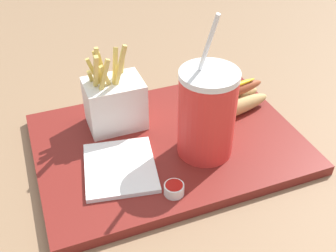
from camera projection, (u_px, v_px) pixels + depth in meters
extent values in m
cube|color=#8C6B4C|center=(168.00, 151.00, 0.77)|extent=(2.40, 2.40, 0.02)
cube|color=maroon|center=(168.00, 143.00, 0.76)|extent=(0.48, 0.35, 0.02)
cylinder|color=red|center=(207.00, 116.00, 0.68)|extent=(0.10, 0.10, 0.15)
cylinder|color=white|center=(210.00, 75.00, 0.63)|extent=(0.10, 0.10, 0.01)
cylinder|color=white|center=(208.00, 44.00, 0.60)|extent=(0.02, 0.03, 0.10)
cube|color=white|center=(115.00, 104.00, 0.76)|extent=(0.11, 0.08, 0.09)
cube|color=#E5C660|center=(122.00, 66.00, 0.75)|extent=(0.01, 0.03, 0.07)
cube|color=#E5C660|center=(103.00, 79.00, 0.70)|extent=(0.03, 0.01, 0.07)
cube|color=#E5C660|center=(115.00, 73.00, 0.72)|extent=(0.02, 0.04, 0.09)
cube|color=#E5C660|center=(100.00, 76.00, 0.72)|extent=(0.01, 0.03, 0.09)
cube|color=#E5C660|center=(106.00, 78.00, 0.71)|extent=(0.02, 0.02, 0.06)
cube|color=#E5C660|center=(97.00, 69.00, 0.71)|extent=(0.01, 0.01, 0.08)
cube|color=#E5C660|center=(102.00, 67.00, 0.73)|extent=(0.02, 0.03, 0.07)
cube|color=#E5C660|center=(96.00, 75.00, 0.70)|extent=(0.01, 0.04, 0.09)
cube|color=#E5C660|center=(95.00, 76.00, 0.73)|extent=(0.03, 0.01, 0.07)
cube|color=#E5C660|center=(92.00, 80.00, 0.74)|extent=(0.02, 0.03, 0.05)
cube|color=#E5C660|center=(120.00, 69.00, 0.71)|extent=(0.03, 0.01, 0.09)
ellipsoid|color=tan|center=(225.00, 101.00, 0.82)|extent=(0.17, 0.06, 0.04)
ellipsoid|color=tan|center=(234.00, 108.00, 0.80)|extent=(0.17, 0.06, 0.04)
ellipsoid|color=#994728|center=(231.00, 92.00, 0.79)|extent=(0.16, 0.05, 0.02)
ellipsoid|color=gold|center=(231.00, 87.00, 0.79)|extent=(0.12, 0.03, 0.01)
cylinder|color=white|center=(174.00, 189.00, 0.64)|extent=(0.03, 0.03, 0.02)
cylinder|color=#B2140F|center=(174.00, 186.00, 0.63)|extent=(0.03, 0.03, 0.01)
cube|color=white|center=(120.00, 167.00, 0.69)|extent=(0.14, 0.15, 0.01)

